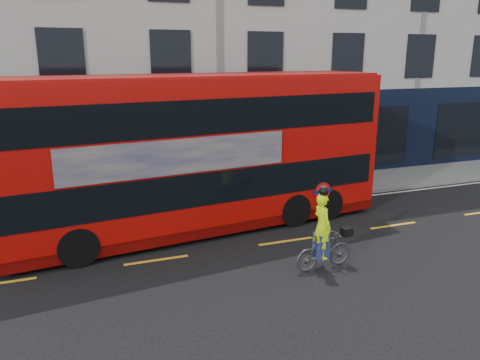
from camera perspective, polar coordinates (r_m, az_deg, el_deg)
ground at (r=13.38m, az=8.42°, el=-9.70°), size 120.00×120.00×0.00m
pavement at (r=18.94m, az=-0.94°, el=-1.87°), size 60.00×3.00×0.12m
kerb at (r=17.59m, az=0.68°, el=-3.19°), size 60.00×0.12×0.13m
building_terrace at (r=24.38m, az=-6.32°, el=19.46°), size 50.00×10.07×15.00m
road_edge_line at (r=17.35m, az=1.03°, el=-3.67°), size 58.00×0.10×0.01m
lane_dashes at (r=14.60m, az=5.61°, el=-7.43°), size 58.00×0.12×0.01m
bus at (r=15.01m, az=-4.97°, el=3.40°), size 12.57×4.17×4.98m
cyclist at (r=12.68m, az=10.13°, el=-7.38°), size 1.72×0.66×2.30m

